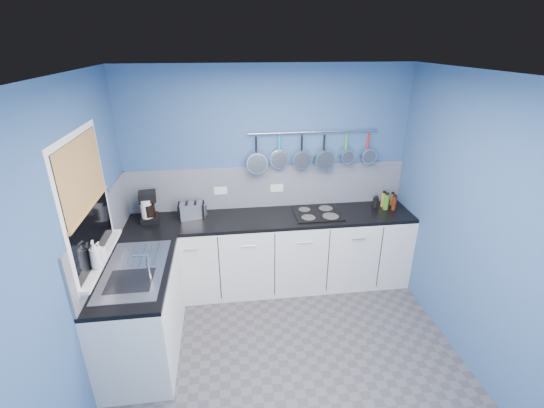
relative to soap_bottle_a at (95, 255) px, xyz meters
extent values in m
cube|color=#47474C|center=(1.53, -0.13, -1.18)|extent=(3.20, 3.00, 0.02)
cube|color=white|center=(1.53, -0.13, 1.34)|extent=(3.20, 3.00, 0.02)
cube|color=#345586|center=(1.53, 1.38, 0.08)|extent=(3.20, 0.02, 2.50)
cube|color=#345586|center=(-0.08, -0.13, 0.08)|extent=(0.02, 3.00, 2.50)
cube|color=#345586|center=(3.14, -0.13, 0.08)|extent=(0.02, 3.00, 2.50)
cube|color=#969BA7|center=(1.53, 1.36, -0.02)|extent=(3.20, 0.02, 0.50)
cube|color=#969BA7|center=(-0.06, 0.47, -0.02)|extent=(0.02, 1.80, 0.50)
cube|color=silver|center=(1.53, 1.07, -0.74)|extent=(3.20, 0.60, 0.86)
cube|color=black|center=(1.53, 1.07, -0.29)|extent=(3.20, 0.60, 0.04)
cube|color=silver|center=(0.23, 0.17, -0.74)|extent=(0.60, 1.20, 0.86)
cube|color=black|center=(0.23, 0.17, -0.29)|extent=(0.60, 1.20, 0.04)
cube|color=white|center=(-0.05, 0.17, 0.38)|extent=(0.01, 1.00, 1.10)
cube|color=black|center=(-0.04, 0.17, 0.38)|extent=(0.01, 0.90, 1.00)
cube|color=#A68242|center=(-0.03, 0.17, 0.61)|extent=(0.01, 0.90, 0.55)
cube|color=white|center=(-0.02, 0.17, -0.13)|extent=(0.10, 0.98, 0.03)
cube|color=silver|center=(0.23, 0.17, -0.27)|extent=(0.50, 0.95, 0.01)
cube|color=white|center=(0.98, 1.35, -0.04)|extent=(0.15, 0.01, 0.09)
cube|color=white|center=(1.63, 1.35, -0.04)|extent=(0.15, 0.01, 0.09)
cylinder|color=silver|center=(2.03, 1.32, 0.61)|extent=(1.45, 0.02, 0.02)
imported|color=white|center=(0.00, 0.00, 0.00)|extent=(0.11, 0.11, 0.24)
imported|color=white|center=(0.00, 0.10, -0.03)|extent=(0.09, 0.09, 0.17)
cylinder|color=white|center=(0.19, 1.10, -0.14)|extent=(0.15, 0.15, 0.27)
cube|color=silver|center=(0.65, 1.16, -0.18)|extent=(0.29, 0.21, 0.17)
cylinder|color=silver|center=(0.78, 1.21, -0.21)|extent=(0.10, 0.10, 0.13)
cube|color=black|center=(2.06, 1.08, -0.26)|extent=(0.52, 0.46, 0.01)
cylinder|color=brown|center=(2.99, 1.21, -0.20)|extent=(0.05, 0.05, 0.14)
cylinder|color=olive|center=(2.88, 1.18, -0.18)|extent=(0.06, 0.06, 0.17)
cylinder|color=black|center=(2.78, 1.19, -0.21)|extent=(0.07, 0.07, 0.11)
cylinder|color=#4C190C|center=(2.96, 1.08, -0.19)|extent=(0.05, 0.05, 0.17)
cylinder|color=#3F721E|center=(2.87, 1.10, -0.18)|extent=(0.06, 0.06, 0.18)
camera|label=1|loc=(1.05, -2.71, 1.55)|focal=24.95mm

